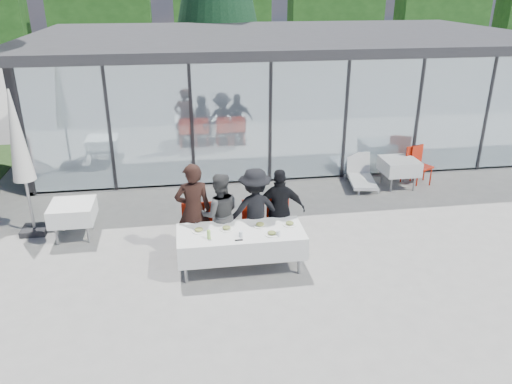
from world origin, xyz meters
TOP-DOWN VIEW (x-y plane):
  - ground at (0.00, 0.00)m, footprint 90.00×90.00m
  - pavilion at (2.00, 8.16)m, footprint 14.80×8.80m
  - treeline at (-2.00, 28.00)m, footprint 62.50×2.00m
  - dining_table at (-0.23, -0.06)m, footprint 2.26×0.96m
  - diner_a at (-1.03, 0.56)m, footprint 0.75×0.75m
  - diner_chair_a at (-1.03, 0.69)m, footprint 0.44×0.44m
  - diner_b at (-0.55, 0.56)m, footprint 0.81×0.81m
  - diner_chair_b at (-0.55, 0.69)m, footprint 0.44×0.44m
  - diner_c at (0.12, 0.56)m, footprint 1.13×1.13m
  - diner_chair_c at (0.12, 0.69)m, footprint 0.44×0.44m
  - diner_d at (0.61, 0.56)m, footprint 1.06×1.06m
  - diner_chair_d at (0.61, 0.69)m, footprint 0.44×0.44m
  - plate_a at (-0.96, 0.04)m, footprint 0.25×0.25m
  - plate_b at (-0.47, 0.04)m, footprint 0.25×0.25m
  - plate_c at (0.15, 0.08)m, footprint 0.25×0.25m
  - plate_d at (0.69, 0.05)m, footprint 0.25×0.25m
  - plate_extra at (0.29, -0.28)m, footprint 0.25×0.25m
  - juice_bottle at (-0.80, -0.26)m, footprint 0.06×0.06m
  - drinking_glasses at (0.07, -0.30)m, footprint 0.72×0.14m
  - folded_eyeglasses at (-0.30, -0.40)m, footprint 0.14×0.03m
  - spare_table_left at (-3.43, 1.65)m, footprint 0.86×0.86m
  - spare_table_right at (4.21, 3.24)m, footprint 0.86×0.86m
  - spare_chair_a at (4.85, 3.46)m, footprint 0.59×0.59m
  - spare_chair_b at (4.64, 3.64)m, footprint 0.55×0.55m
  - market_umbrella at (-4.31, 1.97)m, footprint 0.50×0.50m
  - lounger at (3.32, 3.56)m, footprint 0.80×1.41m

SIDE VIEW (x-z plane):
  - ground at x=0.00m, z-range 0.00..0.00m
  - lounger at x=3.32m, z-range -0.10..0.62m
  - diner_chair_a at x=-1.03m, z-range 0.05..1.03m
  - diner_chair_b at x=-0.55m, z-range 0.05..1.03m
  - diner_chair_c at x=0.12m, z-range 0.05..1.03m
  - diner_chair_d at x=0.61m, z-range 0.05..1.03m
  - spare_chair_a at x=4.85m, z-range 0.05..1.03m
  - spare_chair_b at x=4.64m, z-range 0.05..1.03m
  - dining_table at x=-0.23m, z-range 0.16..0.91m
  - spare_table_left at x=-3.43m, z-range 0.18..0.92m
  - spare_table_right at x=4.21m, z-range 0.18..0.92m
  - folded_eyeglasses at x=-0.30m, z-range 0.75..0.76m
  - plate_a at x=-0.96m, z-range 0.74..0.81m
  - plate_b at x=-0.47m, z-range 0.74..0.81m
  - plate_c at x=0.15m, z-range 0.74..0.81m
  - plate_d at x=0.69m, z-range 0.74..0.81m
  - plate_extra at x=0.29m, z-range 0.74..0.81m
  - drinking_glasses at x=0.07m, z-range 0.75..0.85m
  - diner_b at x=-0.55m, z-range 0.00..1.62m
  - diner_d at x=0.61m, z-range 0.00..1.64m
  - juice_bottle at x=-0.80m, z-range 0.75..0.91m
  - diner_c at x=0.12m, z-range 0.00..1.68m
  - diner_a at x=-1.03m, z-range 0.00..1.85m
  - market_umbrella at x=-4.31m, z-range 0.42..3.42m
  - pavilion at x=2.00m, z-range 0.43..3.87m
  - treeline at x=-2.00m, z-range 0.00..4.40m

